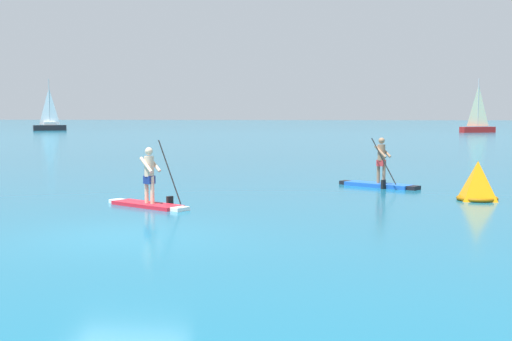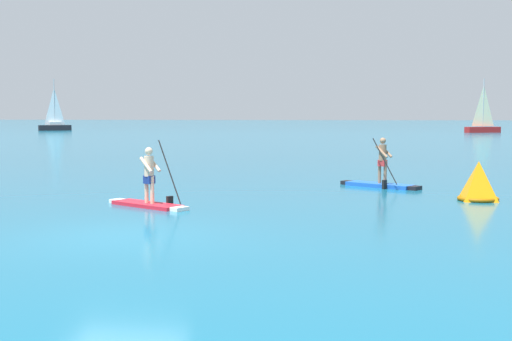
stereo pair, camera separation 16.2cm
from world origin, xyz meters
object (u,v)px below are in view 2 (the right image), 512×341
object	(u,v)px
paddleboarder_far_right	(381,178)
sailboat_right_horizon	(483,125)
race_marker_buoy	(478,183)
sailboat_left_horizon	(55,124)
paddleboarder_mid_center	(149,194)

from	to	relation	value
paddleboarder_far_right	sailboat_right_horizon	xyz separation A→B (m)	(16.84, 66.70, 0.68)
race_marker_buoy	sailboat_left_horizon	distance (m)	85.60
sailboat_left_horizon	sailboat_right_horizon	distance (m)	59.21
paddleboarder_mid_center	race_marker_buoy	distance (m)	9.57
paddleboarder_far_right	race_marker_buoy	size ratio (longest dim) A/B	1.99
paddleboarder_far_right	sailboat_right_horizon	distance (m)	68.79
sailboat_right_horizon	sailboat_left_horizon	bearing A→B (deg)	152.32
paddleboarder_far_right	race_marker_buoy	distance (m)	4.22
paddleboarder_far_right	sailboat_right_horizon	world-z (taller)	sailboat_right_horizon
race_marker_buoy	paddleboarder_mid_center	bearing A→B (deg)	-165.17
sailboat_right_horizon	paddleboarder_mid_center	bearing A→B (deg)	-132.85
paddleboarder_mid_center	race_marker_buoy	world-z (taller)	paddleboarder_mid_center
paddleboarder_far_right	sailboat_left_horizon	xyz separation A→B (m)	(-42.30, 69.56, 0.68)
race_marker_buoy	sailboat_right_horizon	xyz separation A→B (m)	(14.21, 69.99, 0.49)
paddleboarder_mid_center	race_marker_buoy	xyz separation A→B (m)	(9.25, 2.45, 0.15)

